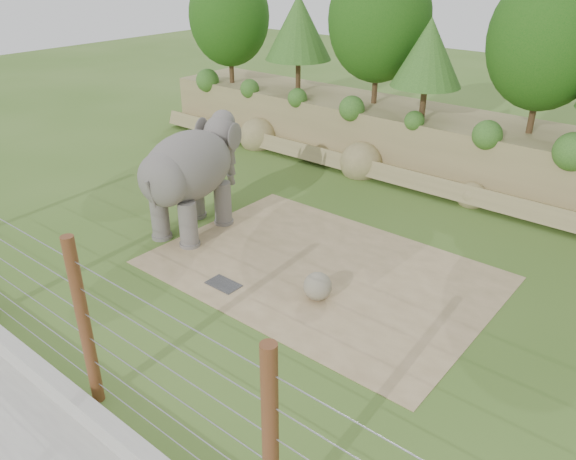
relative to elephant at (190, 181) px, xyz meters
The scene contains 8 objects.
ground 5.43m from the elephant, 27.43° to the right, with size 90.00×90.00×0.00m, color #446A23.
back_embankment 11.72m from the elephant, 63.58° to the left, with size 30.00×5.52×8.77m.
dirt_patch 5.40m from the elephant, ahead, with size 10.00×7.00×0.02m, color #9B8459.
drain_grate 4.23m from the elephant, 29.14° to the right, with size 1.00×0.60×0.03m, color #262628.
elephant is the anchor object (origin of this frame).
stone_ball 6.09m from the elephant, ahead, with size 0.80×0.80×0.80m, color gray.
retaining_wall 8.79m from the elephant, 58.32° to the right, with size 26.00×0.35×0.50m, color #B2AFA7.
barrier_fence 8.22m from the elephant, 56.49° to the right, with size 20.26×0.26×4.00m.
Camera 1 is at (9.07, -9.04, 8.81)m, focal length 35.00 mm.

